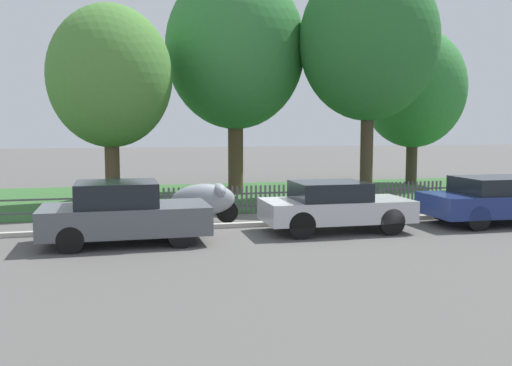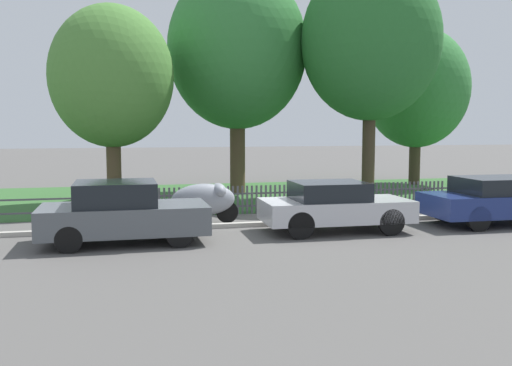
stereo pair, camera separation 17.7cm
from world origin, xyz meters
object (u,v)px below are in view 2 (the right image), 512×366
object	(u,v)px
parked_car_silver_hatchback	(122,212)
parked_car_black_saloon	(334,206)
tree_behind_motorcycle	(237,50)
tree_far_left	(417,88)
tree_mid_park	(371,41)
parked_car_navy_estate	(504,200)
tree_nearest_kerb	(112,77)
covered_motorcycle	(205,200)

from	to	relation	value
parked_car_silver_hatchback	parked_car_black_saloon	world-z (taller)	parked_car_silver_hatchback
tree_behind_motorcycle	tree_far_left	xyz separation A→B (m)	(8.69, 1.70, -1.24)
parked_car_black_saloon	tree_behind_motorcycle	distance (m)	10.02
tree_behind_motorcycle	tree_mid_park	distance (m)	5.11
parked_car_navy_estate	tree_nearest_kerb	xyz separation A→B (m)	(-10.40, 6.51, 3.64)
parked_car_silver_hatchback	tree_far_left	bearing A→B (deg)	38.62
parked_car_black_saloon	tree_nearest_kerb	distance (m)	9.23
parked_car_navy_estate	tree_far_left	bearing A→B (deg)	74.48
tree_nearest_kerb	tree_far_left	size ratio (longest dim) A/B	0.94
parked_car_silver_hatchback	tree_far_left	world-z (taller)	tree_far_left
parked_car_navy_estate	tree_nearest_kerb	size ratio (longest dim) A/B	0.67
covered_motorcycle	tree_behind_motorcycle	size ratio (longest dim) A/B	0.22
parked_car_silver_hatchback	tree_nearest_kerb	xyz separation A→B (m)	(-0.23, 6.69, 3.61)
parked_car_silver_hatchback	parked_car_navy_estate	world-z (taller)	parked_car_silver_hatchback
tree_far_left	parked_car_silver_hatchback	bearing A→B (deg)	-141.36
parked_car_navy_estate	tree_mid_park	xyz separation A→B (m)	(-1.18, 6.21, 5.10)
parked_car_black_saloon	tree_mid_park	size ratio (longest dim) A/B	0.43
covered_motorcycle	tree_far_left	world-z (taller)	tree_far_left
covered_motorcycle	parked_car_silver_hatchback	bearing A→B (deg)	-141.00
tree_nearest_kerb	tree_behind_motorcycle	size ratio (longest dim) A/B	0.76
parked_car_navy_estate	tree_far_left	distance (m)	11.44
parked_car_silver_hatchback	tree_behind_motorcycle	bearing A→B (deg)	62.95
parked_car_navy_estate	covered_motorcycle	world-z (taller)	parked_car_navy_estate
parked_car_navy_estate	parked_car_black_saloon	bearing A→B (deg)	-179.44
parked_car_black_saloon	tree_behind_motorcycle	world-z (taller)	tree_behind_motorcycle
tree_nearest_kerb	tree_mid_park	world-z (taller)	tree_mid_park
tree_mid_park	tree_behind_motorcycle	bearing A→B (deg)	151.05
tree_nearest_kerb	tree_far_left	bearing A→B (deg)	16.06
parked_car_silver_hatchback	covered_motorcycle	xyz separation A→B (m)	(2.22, 2.09, -0.03)
parked_car_silver_hatchback	parked_car_navy_estate	size ratio (longest dim) A/B	0.84
tree_behind_motorcycle	tree_far_left	world-z (taller)	tree_behind_motorcycle
tree_nearest_kerb	parked_car_black_saloon	bearing A→B (deg)	-49.93
tree_behind_motorcycle	tree_mid_park	xyz separation A→B (m)	(4.47, -2.47, 0.12)
parked_car_black_saloon	parked_car_navy_estate	xyz separation A→B (m)	(4.94, -0.02, 0.01)
parked_car_black_saloon	tree_mid_park	world-z (taller)	tree_mid_park
parked_car_silver_hatchback	tree_far_left	xyz separation A→B (m)	(13.21, 10.56, 3.70)
parked_car_black_saloon	tree_far_left	distance (m)	13.60
tree_nearest_kerb	parked_car_navy_estate	bearing A→B (deg)	-32.06
parked_car_black_saloon	tree_nearest_kerb	world-z (taller)	tree_nearest_kerb
parked_car_black_saloon	covered_motorcycle	world-z (taller)	parked_car_black_saloon
parked_car_silver_hatchback	tree_behind_motorcycle	xyz separation A→B (m)	(4.52, 8.86, 4.95)
covered_motorcycle	tree_mid_park	size ratio (longest dim) A/B	0.22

